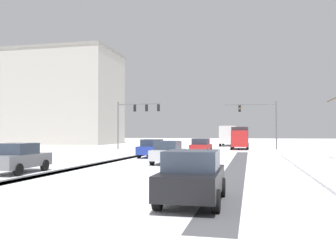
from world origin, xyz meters
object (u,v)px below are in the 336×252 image
(car_blue_second, at_px, (152,148))
(bus_oncoming, at_px, (229,134))
(traffic_signal_far_left, at_px, (135,114))
(office_building_far_left_block, at_px, (65,98))
(car_grey_fourth, at_px, (18,158))
(car_red_lead, at_px, (201,146))
(traffic_signal_far_right, at_px, (261,116))
(car_black_fifth, at_px, (193,176))
(car_silver_third, at_px, (168,152))
(box_truck_delivery, at_px, (240,137))

(car_blue_second, xyz_separation_m, bus_oncoming, (4.84, 32.93, 1.18))
(traffic_signal_far_left, height_order, bus_oncoming, traffic_signal_far_left)
(car_blue_second, distance_m, bus_oncoming, 33.31)
(bus_oncoming, xyz_separation_m, office_building_far_left_block, (-33.29, 3.14, 7.46))
(office_building_far_left_block, bearing_deg, car_grey_fourth, -63.60)
(bus_oncoming, bearing_deg, car_red_lead, -92.65)
(traffic_signal_far_left, height_order, car_grey_fourth, traffic_signal_far_left)
(traffic_signal_far_right, height_order, car_black_fifth, traffic_signal_far_right)
(traffic_signal_far_left, xyz_separation_m, traffic_signal_far_right, (16.65, 3.95, -0.31))
(car_blue_second, distance_m, car_silver_third, 6.97)
(car_black_fifth, xyz_separation_m, box_truck_delivery, (0.39, 39.07, 0.82))
(car_red_lead, relative_size, box_truck_delivery, 0.56)
(car_grey_fourth, xyz_separation_m, bus_oncoming, (8.54, 46.70, 1.18))
(car_grey_fourth, xyz_separation_m, box_truck_delivery, (10.88, 32.91, 0.82))
(car_blue_second, bearing_deg, bus_oncoming, 81.64)
(traffic_signal_far_right, xyz_separation_m, car_grey_fourth, (-13.71, -33.00, -3.67))
(car_grey_fourth, height_order, car_black_fifth, same)
(car_silver_third, distance_m, car_black_fifth, 14.13)
(car_grey_fourth, bearing_deg, bus_oncoming, 79.63)
(traffic_signal_far_left, distance_m, traffic_signal_far_right, 17.11)
(bus_oncoming, bearing_deg, car_black_fifth, -87.89)
(car_black_fifth, distance_m, office_building_far_left_block, 66.73)
(traffic_signal_far_right, height_order, car_silver_third, traffic_signal_far_right)
(car_grey_fourth, bearing_deg, car_black_fifth, -30.41)
(car_black_fifth, height_order, bus_oncoming, bus_oncoming)
(bus_oncoming, distance_m, box_truck_delivery, 13.99)
(car_grey_fourth, bearing_deg, car_silver_third, 48.35)
(car_blue_second, relative_size, bus_oncoming, 0.38)
(car_blue_second, height_order, car_grey_fourth, same)
(traffic_signal_far_right, bearing_deg, traffic_signal_far_left, -166.65)
(car_red_lead, xyz_separation_m, car_grey_fourth, (-7.29, -19.62, 0.00))
(traffic_signal_far_right, xyz_separation_m, car_blue_second, (-10.01, -19.23, -3.67))
(traffic_signal_far_left, relative_size, car_blue_second, 1.56)
(traffic_signal_far_left, distance_m, car_grey_fourth, 29.47)
(car_black_fifth, bearing_deg, office_building_far_left_block, 122.18)
(car_black_fifth, bearing_deg, car_blue_second, 108.81)
(car_red_lead, height_order, car_silver_third, same)
(car_silver_third, height_order, car_grey_fourth, same)
(car_silver_third, bearing_deg, office_building_far_left_block, 126.48)
(traffic_signal_far_left, xyz_separation_m, box_truck_delivery, (13.81, 3.87, -3.16))
(traffic_signal_far_right, height_order, car_grey_fourth, traffic_signal_far_right)
(box_truck_delivery, bearing_deg, traffic_signal_far_right, 1.70)
(bus_oncoming, bearing_deg, traffic_signal_far_right, -69.34)
(car_red_lead, distance_m, bus_oncoming, 27.14)
(car_grey_fourth, height_order, box_truck_delivery, box_truck_delivery)
(traffic_signal_far_right, distance_m, car_grey_fourth, 35.92)
(car_red_lead, bearing_deg, traffic_signal_far_left, 137.31)
(car_black_fifth, relative_size, office_building_far_left_block, 0.20)
(car_red_lead, distance_m, box_truck_delivery, 13.80)
(box_truck_delivery, bearing_deg, bus_oncoming, 99.61)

